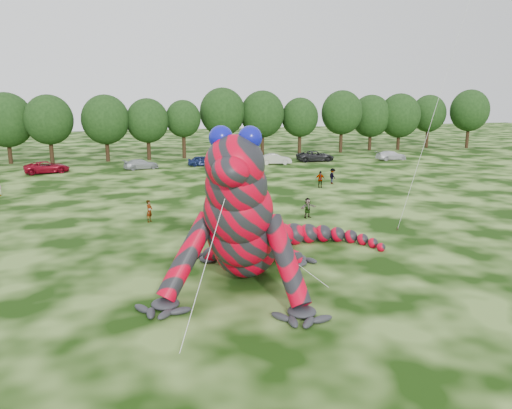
{
  "coord_description": "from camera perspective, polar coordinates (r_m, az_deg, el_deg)",
  "views": [
    {
      "loc": [
        -10.85,
        -17.92,
        9.61
      ],
      "look_at": [
        -3.42,
        6.06,
        4.0
      ],
      "focal_mm": 35.0,
      "sensor_mm": 36.0,
      "label": 1
    }
  ],
  "objects": [
    {
      "name": "car_3",
      "position": [
        66.36,
        -12.99,
        4.51
      ],
      "size": [
        4.71,
        2.6,
        1.29
      ],
      "primitive_type": "imported",
      "rotation": [
        0.0,
        0.0,
        1.76
      ],
      "color": "#9EA3A6",
      "rests_on": "ground"
    },
    {
      "name": "tree_17",
      "position": [
        97.6,
        23.17,
        8.98
      ],
      "size": [
        6.98,
        6.28,
        10.3
      ],
      "primitive_type": null,
      "color": "black",
      "rests_on": "ground"
    },
    {
      "name": "inflatable_gecko",
      "position": [
        26.6,
        -0.83,
        0.71
      ],
      "size": [
        19.56,
        20.83,
        8.26
      ],
      "primitive_type": null,
      "rotation": [
        0.0,
        0.0,
        -0.43
      ],
      "color": "red",
      "rests_on": "ground"
    },
    {
      "name": "spectator_0",
      "position": [
        38.79,
        -12.1,
        -0.74
      ],
      "size": [
        0.69,
        0.74,
        1.7
      ],
      "primitive_type": "imported",
      "rotation": [
        0.0,
        0.0,
        0.96
      ],
      "color": "gray",
      "rests_on": "ground"
    },
    {
      "name": "car_5",
      "position": [
        69.2,
        2.22,
        5.21
      ],
      "size": [
        4.61,
        2.31,
        1.45
      ],
      "primitive_type": "imported",
      "rotation": [
        0.0,
        0.0,
        1.39
      ],
      "color": "beige",
      "rests_on": "ground"
    },
    {
      "name": "spectator_5",
      "position": [
        39.44,
        5.92,
        -0.38
      ],
      "size": [
        1.55,
        0.83,
        1.6
      ],
      "primitive_type": "imported",
      "rotation": [
        0.0,
        0.0,
        0.25
      ],
      "color": "gray",
      "rests_on": "ground"
    },
    {
      "name": "spectator_3",
      "position": [
        52.3,
        7.33,
        2.87
      ],
      "size": [
        1.09,
        0.68,
        1.73
      ],
      "primitive_type": "imported",
      "rotation": [
        0.0,
        0.0,
        6.01
      ],
      "color": "gray",
      "rests_on": "ground"
    },
    {
      "name": "tree_14",
      "position": [
        88.66,
        12.97,
        9.11
      ],
      "size": [
        6.82,
        6.14,
        9.4
      ],
      "primitive_type": null,
      "color": "black",
      "rests_on": "ground"
    },
    {
      "name": "tree_15",
      "position": [
        90.47,
        16.07,
        9.08
      ],
      "size": [
        7.17,
        6.45,
        9.63
      ],
      "primitive_type": null,
      "color": "black",
      "rests_on": "ground"
    },
    {
      "name": "tree_9",
      "position": [
        76.38,
        -8.28,
        8.51
      ],
      "size": [
        5.27,
        4.74,
        8.68
      ],
      "primitive_type": null,
      "color": "black",
      "rests_on": "ground"
    },
    {
      "name": "spectator_2",
      "position": [
        54.66,
        8.74,
        3.23
      ],
      "size": [
        0.7,
        1.13,
        1.7
      ],
      "primitive_type": "imported",
      "rotation": [
        0.0,
        0.0,
        1.63
      ],
      "color": "gray",
      "rests_on": "ground"
    },
    {
      "name": "tree_5",
      "position": [
        77.48,
        -26.55,
        7.8
      ],
      "size": [
        7.16,
        6.44,
        9.8
      ],
      "primitive_type": null,
      "color": "black",
      "rests_on": "ground"
    },
    {
      "name": "tree_16",
      "position": [
        95.74,
        19.08,
        8.97
      ],
      "size": [
        6.26,
        5.63,
        9.37
      ],
      "primitive_type": null,
      "color": "black",
      "rests_on": "ground"
    },
    {
      "name": "tree_8",
      "position": [
        75.37,
        -12.25,
        8.4
      ],
      "size": [
        6.14,
        5.53,
        8.94
      ],
      "primitive_type": null,
      "color": "black",
      "rests_on": "ground"
    },
    {
      "name": "car_7",
      "position": [
        76.39,
        15.19,
        5.44
      ],
      "size": [
        4.66,
        1.93,
        1.35
      ],
      "primitive_type": "imported",
      "rotation": [
        0.0,
        0.0,
        1.58
      ],
      "color": "silver",
      "rests_on": "ground"
    },
    {
      "name": "tree_12",
      "position": [
        81.87,
        5.04,
        8.96
      ],
      "size": [
        5.99,
        5.39,
        8.97
      ],
      "primitive_type": null,
      "color": "black",
      "rests_on": "ground"
    },
    {
      "name": "tree_10",
      "position": [
        78.76,
        -3.84,
        9.4
      ],
      "size": [
        7.09,
        6.38,
        10.5
      ],
      "primitive_type": null,
      "color": "black",
      "rests_on": "ground"
    },
    {
      "name": "car_6",
      "position": [
        72.74,
        6.81,
        5.52
      ],
      "size": [
        5.61,
        2.88,
        1.51
      ],
      "primitive_type": "imported",
      "rotation": [
        0.0,
        0.0,
        1.5
      ],
      "color": "black",
      "rests_on": "ground"
    },
    {
      "name": "tree_6",
      "position": [
        75.06,
        -22.52,
        7.93
      ],
      "size": [
        6.52,
        5.86,
        9.49
      ],
      "primitive_type": null,
      "color": "black",
      "rests_on": "ground"
    },
    {
      "name": "car_2",
      "position": [
        66.61,
        -22.79,
        3.96
      ],
      "size": [
        5.66,
        3.42,
        1.47
      ],
      "primitive_type": "imported",
      "rotation": [
        0.0,
        0.0,
        1.77
      ],
      "color": "maroon",
      "rests_on": "ground"
    },
    {
      "name": "tree_13",
      "position": [
        84.23,
        9.75,
        9.32
      ],
      "size": [
        6.83,
        6.15,
        10.13
      ],
      "primitive_type": null,
      "color": "black",
      "rests_on": "ground"
    },
    {
      "name": "car_4",
      "position": [
        67.91,
        -6.08,
        4.98
      ],
      "size": [
        4.31,
        2.34,
        1.39
      ],
      "primitive_type": "imported",
      "rotation": [
        0.0,
        0.0,
        1.39
      ],
      "color": "#131E4A",
      "rests_on": "ground"
    },
    {
      "name": "ground",
      "position": [
        23.04,
        12.99,
        -12.39
      ],
      "size": [
        240.0,
        240.0,
        0.0
      ],
      "primitive_type": "plane",
      "color": "#16330A",
      "rests_on": "ground"
    },
    {
      "name": "tree_11",
      "position": [
        80.13,
        0.74,
        9.32
      ],
      "size": [
        7.01,
        6.31,
        10.07
      ],
      "primitive_type": null,
      "color": "black",
      "rests_on": "ground"
    },
    {
      "name": "tree_7",
      "position": [
        74.88,
        -16.76,
        8.34
      ],
      "size": [
        6.68,
        6.01,
        9.48
      ],
      "primitive_type": null,
      "color": "black",
      "rests_on": "ground"
    }
  ]
}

